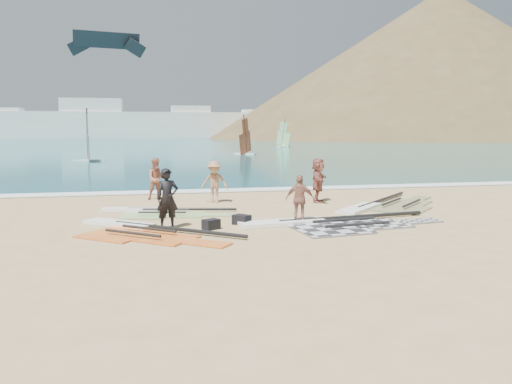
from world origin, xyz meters
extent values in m
plane|color=tan|center=(0.00, 0.00, 0.00)|extent=(300.00, 300.00, 0.00)
cube|color=#0D505D|center=(0.00, 132.00, 0.00)|extent=(300.00, 240.00, 0.06)
cube|color=white|center=(0.00, 12.30, 0.00)|extent=(300.00, 1.20, 0.04)
cube|color=white|center=(-20.00, 150.00, 4.03)|extent=(160.00, 8.00, 8.00)
cube|color=white|center=(-45.00, 150.00, 4.53)|extent=(10.00, 7.00, 9.00)
cube|color=white|center=(-20.00, 150.00, 6.03)|extent=(18.00, 7.00, 12.00)
cube|color=white|center=(10.00, 150.00, 5.03)|extent=(12.00, 7.00, 10.00)
cube|color=white|center=(35.00, 150.00, 4.53)|extent=(16.00, 7.00, 9.00)
cube|color=white|center=(55.00, 150.00, 5.53)|extent=(10.00, 7.00, 11.00)
cone|color=brown|center=(85.00, 130.00, 0.00)|extent=(143.00, 143.00, 45.00)
cube|color=#29292C|center=(2.46, 2.68, 0.02)|extent=(2.33, 2.53, 0.04)
cube|color=#29292C|center=(4.27, 2.92, 0.02)|extent=(1.78, 1.68, 0.04)
cube|color=#29292C|center=(5.74, 3.11, 0.02)|extent=(1.45, 0.86, 0.04)
cylinder|color=black|center=(3.80, 3.89, 0.10)|extent=(5.22, 0.81, 0.13)
cylinder|color=black|center=(3.20, 3.18, 0.16)|extent=(2.16, 0.38, 0.09)
cylinder|color=black|center=(3.31, 2.39, 0.16)|extent=(2.16, 0.38, 0.09)
cube|color=white|center=(1.31, 3.56, 0.06)|extent=(2.81, 1.09, 0.12)
cube|color=#69BA1F|center=(-2.87, 6.19, 0.02)|extent=(1.88, 2.01, 0.04)
cube|color=#69BA1F|center=(-1.53, 5.89, 0.02)|extent=(1.41, 1.35, 0.04)
cube|color=#69BA1F|center=(-0.45, 5.64, 0.02)|extent=(1.11, 0.73, 0.04)
cylinder|color=black|center=(-1.61, 6.69, 0.10)|extent=(3.86, 0.96, 0.09)
cylinder|color=black|center=(-2.21, 6.35, 0.16)|extent=(1.60, 0.43, 0.07)
cylinder|color=black|center=(-2.35, 5.77, 0.16)|extent=(1.60, 0.43, 0.07)
cube|color=white|center=(-3.44, 7.11, 0.06)|extent=(2.12, 1.00, 0.12)
cube|color=orange|center=(6.22, 5.67, 0.02)|extent=(2.99, 2.99, 0.04)
cube|color=orange|center=(7.49, 6.92, 0.02)|extent=(2.13, 2.13, 0.04)
cube|color=orange|center=(8.52, 7.94, 0.02)|extent=(1.42, 1.41, 0.04)
cylinder|color=black|center=(6.55, 7.40, 0.10)|extent=(3.74, 3.68, 0.12)
cylinder|color=black|center=(6.50, 6.50, 0.16)|extent=(1.57, 1.55, 0.09)
cylinder|color=black|center=(7.05, 5.94, 0.16)|extent=(1.57, 1.55, 0.09)
cube|color=white|center=(4.80, 5.68, 0.06)|extent=(2.41, 2.39, 0.12)
cube|color=#E34029|center=(-3.54, 3.17, 0.02)|extent=(2.63, 2.67, 0.04)
cube|color=#E34029|center=(-2.30, 2.19, 0.02)|extent=(1.89, 1.87, 0.04)
cube|color=#E34029|center=(-1.28, 1.38, 0.02)|extent=(1.30, 1.21, 0.04)
cylinder|color=black|center=(-1.98, 3.07, 0.10)|extent=(3.65, 2.92, 0.11)
cylinder|color=black|center=(-2.78, 3.01, 0.16)|extent=(1.53, 1.23, 0.08)
cylinder|color=black|center=(-3.21, 2.47, 0.16)|extent=(1.53, 1.23, 0.08)
cube|color=white|center=(-3.69, 4.43, 0.06)|extent=(2.27, 1.98, 0.12)
cube|color=black|center=(-0.96, 3.33, 0.15)|extent=(0.59, 0.54, 0.30)
cube|color=black|center=(0.06, 3.84, 0.16)|extent=(0.62, 0.63, 0.31)
imported|color=black|center=(-2.22, 3.72, 0.91)|extent=(0.74, 0.57, 1.82)
imported|color=#A8644F|center=(-2.45, 10.10, 0.88)|extent=(0.95, 0.79, 1.75)
imported|color=#9F724E|center=(-0.19, 8.69, 0.85)|extent=(1.23, 0.91, 1.70)
imported|color=#9D634E|center=(1.90, 3.69, 0.77)|extent=(0.98, 0.68, 1.55)
imported|color=#9A5347|center=(3.97, 7.96, 0.90)|extent=(1.17, 1.74, 1.80)
cube|color=white|center=(-8.18, 35.69, 0.11)|extent=(2.74, 1.22, 0.15)
cube|color=#D84611|center=(-8.18, 35.69, 1.40)|extent=(0.62, 3.21, 2.89)
cube|color=#D84611|center=(-8.18, 35.69, 3.39)|extent=(0.37, 1.81, 2.01)
cylinder|color=black|center=(-8.18, 35.69, 2.50)|extent=(0.27, 0.92, 4.59)
cube|color=white|center=(7.94, 45.15, 0.10)|extent=(2.47, 2.13, 0.15)
cube|color=red|center=(7.94, 45.15, 1.34)|extent=(1.94, 2.51, 2.77)
cube|color=red|center=(7.94, 45.15, 3.25)|extent=(1.11, 1.43, 1.93)
cylinder|color=black|center=(7.94, 45.15, 2.40)|extent=(0.62, 0.76, 4.40)
cube|color=white|center=(18.32, 67.00, 0.10)|extent=(2.46, 1.99, 0.14)
cube|color=#61B71C|center=(18.32, 67.00, 1.31)|extent=(1.76, 2.55, 2.71)
cube|color=#61B71C|center=(18.32, 67.00, 3.17)|extent=(1.01, 1.45, 1.88)
cylinder|color=black|center=(18.32, 67.00, 2.35)|extent=(0.57, 0.77, 4.30)
cube|color=black|center=(-6.81, 43.49, 12.01)|extent=(6.64, 2.04, 1.60)
cube|color=black|center=(-9.59, 42.98, 11.31)|extent=(2.15, 1.08, 2.03)
cube|color=black|center=(-4.03, 44.01, 11.31)|extent=(2.30, 0.88, 2.03)
camera|label=1|loc=(-2.66, -11.27, 2.99)|focal=35.00mm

